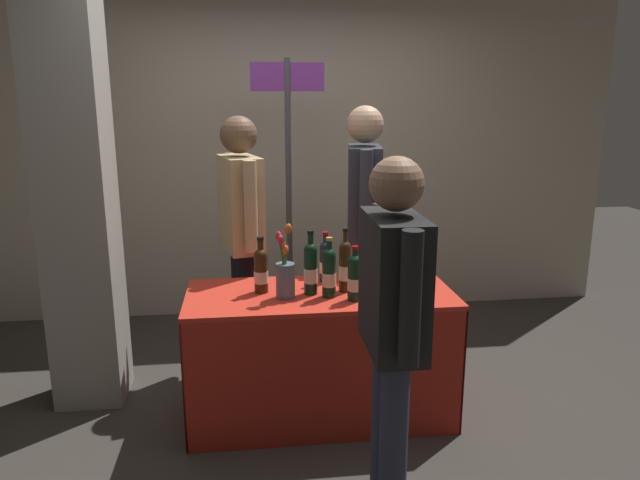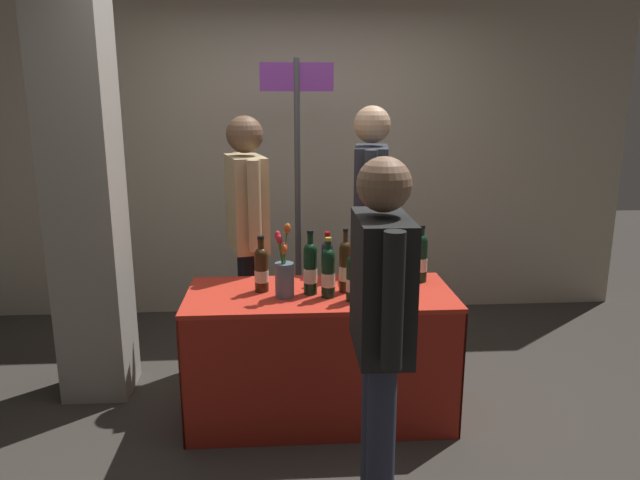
{
  "view_description": "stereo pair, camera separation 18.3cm",
  "coord_description": "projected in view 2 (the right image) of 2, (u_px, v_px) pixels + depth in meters",
  "views": [
    {
      "loc": [
        -0.39,
        -3.12,
        1.82
      ],
      "look_at": [
        0.0,
        0.0,
        1.05
      ],
      "focal_mm": 33.17,
      "sensor_mm": 36.0,
      "label": 1
    },
    {
      "loc": [
        -0.21,
        -3.13,
        1.82
      ],
      "look_at": [
        0.0,
        0.0,
        1.05
      ],
      "focal_mm": 33.17,
      "sensor_mm": 36.0,
      "label": 2
    }
  ],
  "objects": [
    {
      "name": "ground_plane",
      "position": [
        320.0,
        413.0,
        3.48
      ],
      "size": [
        12.0,
        12.0,
        0.0
      ],
      "primitive_type": "plane",
      "color": "#38332D"
    },
    {
      "name": "back_partition",
      "position": [
        306.0,
        160.0,
        4.94
      ],
      "size": [
        5.44,
        0.12,
        2.59
      ],
      "primitive_type": "cube",
      "color": "#B2A893",
      "rests_on": "ground_plane"
    },
    {
      "name": "concrete_pillar",
      "position": [
        82.0,
        162.0,
        3.43
      ],
      "size": [
        0.39,
        0.39,
        2.89
      ],
      "primitive_type": "cube",
      "color": "gray",
      "rests_on": "ground_plane"
    },
    {
      "name": "tasting_table",
      "position": [
        320.0,
        332.0,
        3.36
      ],
      "size": [
        1.49,
        0.65,
        0.75
      ],
      "color": "red",
      "rests_on": "ground_plane"
    },
    {
      "name": "featured_wine_bottle",
      "position": [
        327.0,
        261.0,
        3.46
      ],
      "size": [
        0.07,
        0.07,
        0.3
      ],
      "color": "#192333",
      "rests_on": "tasting_table"
    },
    {
      "name": "display_bottle_0",
      "position": [
        388.0,
        261.0,
        3.43
      ],
      "size": [
        0.07,
        0.07,
        0.33
      ],
      "color": "#192333",
      "rests_on": "tasting_table"
    },
    {
      "name": "display_bottle_1",
      "position": [
        421.0,
        257.0,
        3.46
      ],
      "size": [
        0.08,
        0.08,
        0.34
      ],
      "color": "black",
      "rests_on": "tasting_table"
    },
    {
      "name": "display_bottle_2",
      "position": [
        353.0,
        277.0,
        3.13
      ],
      "size": [
        0.08,
        0.08,
        0.3
      ],
      "color": "black",
      "rests_on": "tasting_table"
    },
    {
      "name": "display_bottle_3",
      "position": [
        261.0,
        268.0,
        3.29
      ],
      "size": [
        0.08,
        0.08,
        0.32
      ],
      "color": "#38230F",
      "rests_on": "tasting_table"
    },
    {
      "name": "display_bottle_4",
      "position": [
        345.0,
        266.0,
        3.27
      ],
      "size": [
        0.07,
        0.07,
        0.36
      ],
      "color": "#38230F",
      "rests_on": "tasting_table"
    },
    {
      "name": "display_bottle_5",
      "position": [
        328.0,
        272.0,
        3.19
      ],
      "size": [
        0.08,
        0.08,
        0.33
      ],
      "color": "black",
      "rests_on": "tasting_table"
    },
    {
      "name": "display_bottle_6",
      "position": [
        310.0,
        267.0,
        3.24
      ],
      "size": [
        0.08,
        0.08,
        0.36
      ],
      "color": "black",
      "rests_on": "tasting_table"
    },
    {
      "name": "wine_glass_near_vendor",
      "position": [
        404.0,
        277.0,
        3.23
      ],
      "size": [
        0.07,
        0.07,
        0.14
      ],
      "color": "silver",
      "rests_on": "tasting_table"
    },
    {
      "name": "flower_vase",
      "position": [
        284.0,
        274.0,
        3.19
      ],
      "size": [
        0.1,
        0.1,
        0.41
      ],
      "color": "slate",
      "rests_on": "tasting_table"
    },
    {
      "name": "brochure_stand",
      "position": [
        347.0,
        271.0,
        3.49
      ],
      "size": [
        0.03,
        0.13,
        0.13
      ],
      "primitive_type": "cube",
      "rotation": [
        0.1,
        0.0,
        1.49
      ],
      "color": "silver",
      "rests_on": "tasting_table"
    },
    {
      "name": "vendor_presenter",
      "position": [
        370.0,
        211.0,
        3.94
      ],
      "size": [
        0.28,
        0.62,
        1.76
      ],
      "rotation": [
        0.0,
        0.0,
        -1.73
      ],
      "color": "#4C4233",
      "rests_on": "ground_plane"
    },
    {
      "name": "vendor_assistant",
      "position": [
        247.0,
        222.0,
        3.82
      ],
      "size": [
        0.3,
        0.57,
        1.7
      ],
      "rotation": [
        0.0,
        0.0,
        -1.33
      ],
      "color": "black",
      "rests_on": "ground_plane"
    },
    {
      "name": "taster_foreground_right",
      "position": [
        381.0,
        313.0,
        2.41
      ],
      "size": [
        0.22,
        0.61,
        1.59
      ],
      "rotation": [
        0.0,
        0.0,
        1.56
      ],
      "color": "#2D3347",
      "rests_on": "ground_plane"
    },
    {
      "name": "booth_signpost",
      "position": [
        298.0,
        170.0,
        4.25
      ],
      "size": [
        0.51,
        0.04,
        2.07
      ],
      "color": "#47474C",
      "rests_on": "ground_plane"
    }
  ]
}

